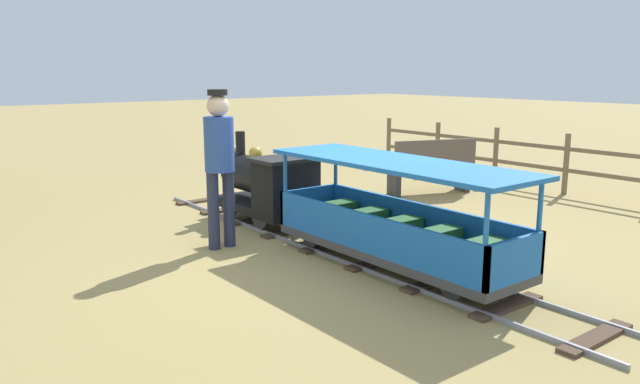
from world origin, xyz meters
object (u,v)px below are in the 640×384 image
Objects in this scene: conductor_person at (219,156)px; park_bench at (431,166)px; passenger_car at (394,224)px; locomotive at (267,185)px.

conductor_person reaches higher than park_bench.
passenger_car is 1.90m from conductor_person.
conductor_person is 3.88m from park_bench.
locomotive is 1.14m from conductor_person.
conductor_person is at bearing -150.47° from locomotive.
locomotive is 1.06× the size of park_bench.
park_bench is (2.90, 0.04, -0.07)m from locomotive.
conductor_person is at bearing 119.75° from passenger_car.
passenger_car is (0.00, -2.10, -0.06)m from locomotive.
passenger_car is at bearing -90.00° from locomotive.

